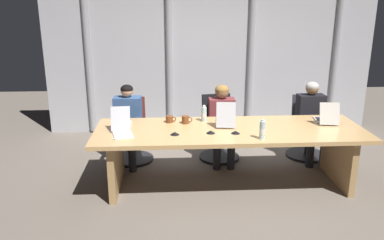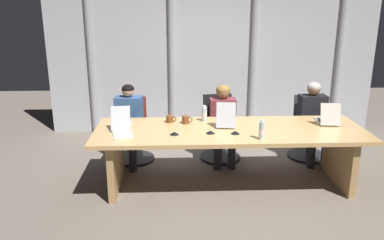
# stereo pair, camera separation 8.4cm
# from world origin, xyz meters

# --- Properties ---
(ground_plane) EXTENTS (11.55, 11.55, 0.00)m
(ground_plane) POSITION_xyz_m (0.00, 0.00, 0.00)
(ground_plane) COLOR #6B6056
(conference_table) EXTENTS (3.36, 1.10, 0.76)m
(conference_table) POSITION_xyz_m (0.00, 0.00, 0.60)
(conference_table) COLOR tan
(conference_table) RESTS_ON ground_plane
(curtain_backdrop) EXTENTS (5.78, 0.17, 2.90)m
(curtain_backdrop) POSITION_xyz_m (0.00, 2.32, 1.45)
(curtain_backdrop) COLOR #B2B2B7
(curtain_backdrop) RESTS_ON ground_plane
(laptop_left_end) EXTENTS (0.25, 0.48, 0.29)m
(laptop_left_end) POSITION_xyz_m (-1.35, 0.15, 0.81)
(laptop_left_end) COLOR #BCBCC1
(laptop_left_end) RESTS_ON conference_table
(laptop_left_mid) EXTENTS (0.29, 0.48, 0.32)m
(laptop_left_mid) POSITION_xyz_m (-0.03, 0.19, 0.82)
(laptop_left_mid) COLOR #BCBCC1
(laptop_left_mid) RESTS_ON conference_table
(laptop_center) EXTENTS (0.29, 0.42, 0.29)m
(laptop_center) POSITION_xyz_m (1.31, 0.20, 0.81)
(laptop_center) COLOR beige
(laptop_center) RESTS_ON conference_table
(office_chair_left_end) EXTENTS (0.60, 0.60, 0.91)m
(office_chair_left_end) POSITION_xyz_m (-1.31, 0.94, 0.34)
(office_chair_left_end) COLOR #511E19
(office_chair_left_end) RESTS_ON ground_plane
(office_chair_left_mid) EXTENTS (0.60, 0.61, 0.95)m
(office_chair_left_mid) POSITION_xyz_m (-0.01, 0.94, 0.35)
(office_chair_left_mid) COLOR black
(office_chair_left_mid) RESTS_ON ground_plane
(office_chair_center) EXTENTS (0.60, 0.60, 0.91)m
(office_chair_center) POSITION_xyz_m (1.34, 0.94, 0.34)
(office_chair_center) COLOR #2D2D38
(office_chair_center) RESTS_ON ground_plane
(person_left_end) EXTENTS (0.42, 0.57, 1.16)m
(person_left_end) POSITION_xyz_m (-1.35, 0.78, 0.65)
(person_left_end) COLOR #335184
(person_left_end) RESTS_ON ground_plane
(person_left_mid) EXTENTS (0.38, 0.55, 1.14)m
(person_left_mid) POSITION_xyz_m (0.01, 0.78, 0.65)
(person_left_mid) COLOR brown
(person_left_mid) RESTS_ON ground_plane
(person_center) EXTENTS (0.41, 0.55, 1.17)m
(person_center) POSITION_xyz_m (1.33, 0.78, 0.66)
(person_center) COLOR black
(person_center) RESTS_ON ground_plane
(water_bottle_primary) EXTENTS (0.07, 0.07, 0.22)m
(water_bottle_primary) POSITION_xyz_m (-0.29, 0.35, 0.85)
(water_bottle_primary) COLOR silver
(water_bottle_primary) RESTS_ON conference_table
(water_bottle_secondary) EXTENTS (0.07, 0.07, 0.24)m
(water_bottle_secondary) POSITION_xyz_m (0.31, -0.40, 0.86)
(water_bottle_secondary) COLOR silver
(water_bottle_secondary) RESTS_ON conference_table
(coffee_mug_near) EXTENTS (0.14, 0.09, 0.09)m
(coffee_mug_near) POSITION_xyz_m (-0.75, 0.32, 0.80)
(coffee_mug_near) COLOR brown
(coffee_mug_near) RESTS_ON conference_table
(coffee_mug_far) EXTENTS (0.14, 0.09, 0.10)m
(coffee_mug_far) POSITION_xyz_m (-0.54, 0.26, 0.81)
(coffee_mug_far) COLOR brown
(coffee_mug_far) RESTS_ON conference_table
(conference_mic_left_side) EXTENTS (0.11, 0.11, 0.03)m
(conference_mic_left_side) POSITION_xyz_m (-0.69, -0.19, 0.77)
(conference_mic_left_side) COLOR black
(conference_mic_left_side) RESTS_ON conference_table
(conference_mic_middle) EXTENTS (0.11, 0.11, 0.03)m
(conference_mic_middle) POSITION_xyz_m (-0.26, -0.16, 0.77)
(conference_mic_middle) COLOR black
(conference_mic_middle) RESTS_ON conference_table
(conference_mic_right_side) EXTENTS (0.11, 0.11, 0.03)m
(conference_mic_right_side) POSITION_xyz_m (0.04, -0.19, 0.77)
(conference_mic_right_side) COLOR black
(conference_mic_right_side) RESTS_ON conference_table
(spiral_notepad) EXTENTS (0.29, 0.35, 0.03)m
(spiral_notepad) POSITION_xyz_m (-1.30, -0.18, 0.76)
(spiral_notepad) COLOR silver
(spiral_notepad) RESTS_ON conference_table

